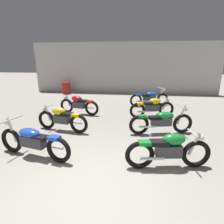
{
  "coord_description": "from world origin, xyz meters",
  "views": [
    {
      "loc": [
        0.79,
        -2.88,
        2.42
      ],
      "look_at": [
        0.0,
        3.5,
        0.55
      ],
      "focal_mm": 29.05,
      "sensor_mm": 36.0,
      "label": 1
    }
  ],
  "objects_px": {
    "motorcycle_right_row_0": "(169,150)",
    "motorcycle_right_row_1": "(162,121)",
    "motorcycle_left_row_0": "(33,141)",
    "motorcycle_right_row_2": "(152,107)",
    "motorcycle_left_row_2": "(79,104)",
    "motorcycle_left_row_1": "(62,118)",
    "motorcycle_right_row_3": "(150,98)",
    "oil_drum": "(66,88)"
  },
  "relations": [
    {
      "from": "motorcycle_right_row_0",
      "to": "motorcycle_right_row_2",
      "type": "bearing_deg",
      "value": 90.45
    },
    {
      "from": "motorcycle_right_row_1",
      "to": "motorcycle_left_row_2",
      "type": "bearing_deg",
      "value": 151.14
    },
    {
      "from": "motorcycle_right_row_0",
      "to": "motorcycle_right_row_2",
      "type": "height_order",
      "value": "same"
    },
    {
      "from": "motorcycle_left_row_2",
      "to": "oil_drum",
      "type": "distance_m",
      "value": 5.44
    },
    {
      "from": "motorcycle_right_row_3",
      "to": "oil_drum",
      "type": "height_order",
      "value": "motorcycle_right_row_3"
    },
    {
      "from": "motorcycle_left_row_0",
      "to": "motorcycle_left_row_2",
      "type": "relative_size",
      "value": 1.1
    },
    {
      "from": "motorcycle_right_row_0",
      "to": "oil_drum",
      "type": "distance_m",
      "value": 10.51
    },
    {
      "from": "motorcycle_right_row_1",
      "to": "motorcycle_right_row_3",
      "type": "height_order",
      "value": "same"
    },
    {
      "from": "motorcycle_right_row_3",
      "to": "oil_drum",
      "type": "xyz_separation_m",
      "value": [
        -5.76,
        2.91,
        -0.03
      ]
    },
    {
      "from": "motorcycle_left_row_0",
      "to": "motorcycle_right_row_2",
      "type": "height_order",
      "value": "motorcycle_left_row_0"
    },
    {
      "from": "motorcycle_right_row_0",
      "to": "motorcycle_right_row_1",
      "type": "distance_m",
      "value": 2.04
    },
    {
      "from": "oil_drum",
      "to": "motorcycle_right_row_2",
      "type": "bearing_deg",
      "value": -40.95
    },
    {
      "from": "motorcycle_left_row_0",
      "to": "motorcycle_right_row_1",
      "type": "distance_m",
      "value": 3.95
    },
    {
      "from": "motorcycle_left_row_2",
      "to": "oil_drum",
      "type": "bearing_deg",
      "value": 116.59
    },
    {
      "from": "motorcycle_left_row_1",
      "to": "motorcycle_right_row_2",
      "type": "bearing_deg",
      "value": 30.95
    },
    {
      "from": "motorcycle_left_row_0",
      "to": "oil_drum",
      "type": "height_order",
      "value": "motorcycle_left_row_0"
    },
    {
      "from": "motorcycle_left_row_2",
      "to": "motorcycle_right_row_2",
      "type": "bearing_deg",
      "value": -1.82
    },
    {
      "from": "motorcycle_left_row_1",
      "to": "motorcycle_right_row_1",
      "type": "height_order",
      "value": "motorcycle_right_row_1"
    },
    {
      "from": "motorcycle_left_row_1",
      "to": "motorcycle_left_row_2",
      "type": "distance_m",
      "value": 2.06
    },
    {
      "from": "motorcycle_right_row_1",
      "to": "motorcycle_right_row_2",
      "type": "relative_size",
      "value": 1.11
    },
    {
      "from": "motorcycle_left_row_1",
      "to": "oil_drum",
      "type": "relative_size",
      "value": 2.3
    },
    {
      "from": "motorcycle_right_row_3",
      "to": "motorcycle_right_row_1",
      "type": "bearing_deg",
      "value": -88.33
    },
    {
      "from": "motorcycle_right_row_2",
      "to": "motorcycle_right_row_3",
      "type": "xyz_separation_m",
      "value": [
        0.03,
        2.05,
        -0.01
      ]
    },
    {
      "from": "motorcycle_right_row_1",
      "to": "oil_drum",
      "type": "xyz_separation_m",
      "value": [
        -5.87,
        6.75,
        -0.03
      ]
    },
    {
      "from": "motorcycle_left_row_1",
      "to": "motorcycle_right_row_1",
      "type": "distance_m",
      "value": 3.41
    },
    {
      "from": "motorcycle_left_row_1",
      "to": "motorcycle_left_row_2",
      "type": "xyz_separation_m",
      "value": [
        -0.03,
        2.06,
        0.0
      ]
    },
    {
      "from": "motorcycle_left_row_2",
      "to": "motorcycle_right_row_0",
      "type": "distance_m",
      "value": 5.14
    },
    {
      "from": "motorcycle_left_row_2",
      "to": "motorcycle_left_row_0",
      "type": "bearing_deg",
      "value": -90.02
    },
    {
      "from": "motorcycle_left_row_2",
      "to": "motorcycle_right_row_0",
      "type": "bearing_deg",
      "value": -49.83
    },
    {
      "from": "motorcycle_right_row_1",
      "to": "motorcycle_right_row_3",
      "type": "bearing_deg",
      "value": 91.67
    },
    {
      "from": "motorcycle_left_row_2",
      "to": "motorcycle_right_row_0",
      "type": "xyz_separation_m",
      "value": [
        3.32,
        -3.93,
        0.0
      ]
    },
    {
      "from": "motorcycle_right_row_1",
      "to": "motorcycle_right_row_3",
      "type": "distance_m",
      "value": 3.84
    },
    {
      "from": "motorcycle_right_row_1",
      "to": "motorcycle_right_row_2",
      "type": "distance_m",
      "value": 1.79
    },
    {
      "from": "motorcycle_left_row_0",
      "to": "motorcycle_right_row_2",
      "type": "bearing_deg",
      "value": 48.72
    },
    {
      "from": "motorcycle_left_row_2",
      "to": "motorcycle_right_row_1",
      "type": "xyz_separation_m",
      "value": [
        3.43,
        -1.89,
        -0.01
      ]
    },
    {
      "from": "motorcycle_right_row_0",
      "to": "motorcycle_right_row_1",
      "type": "xyz_separation_m",
      "value": [
        0.12,
        2.04,
        -0.01
      ]
    },
    {
      "from": "motorcycle_left_row_0",
      "to": "motorcycle_right_row_3",
      "type": "distance_m",
      "value": 6.69
    },
    {
      "from": "motorcycle_right_row_0",
      "to": "oil_drum",
      "type": "xyz_separation_m",
      "value": [
        -5.75,
        8.79,
        -0.03
      ]
    },
    {
      "from": "motorcycle_right_row_0",
      "to": "oil_drum",
      "type": "bearing_deg",
      "value": 123.19
    },
    {
      "from": "motorcycle_left_row_2",
      "to": "oil_drum",
      "type": "height_order",
      "value": "motorcycle_left_row_2"
    },
    {
      "from": "motorcycle_right_row_0",
      "to": "motorcycle_left_row_1",
      "type": "bearing_deg",
      "value": 150.36
    },
    {
      "from": "motorcycle_right_row_3",
      "to": "motorcycle_left_row_2",
      "type": "bearing_deg",
      "value": -149.59
    }
  ]
}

